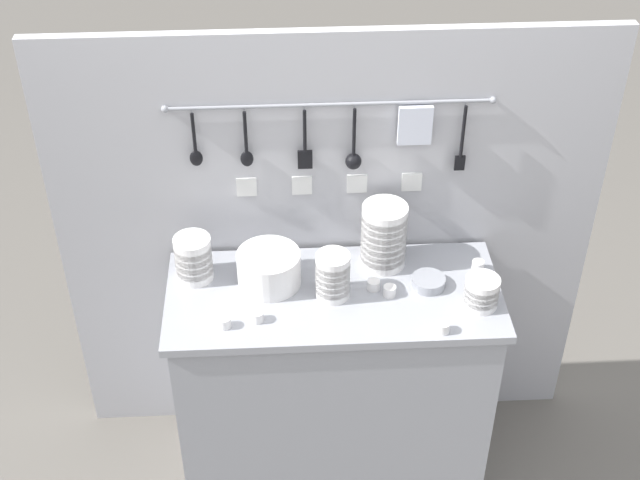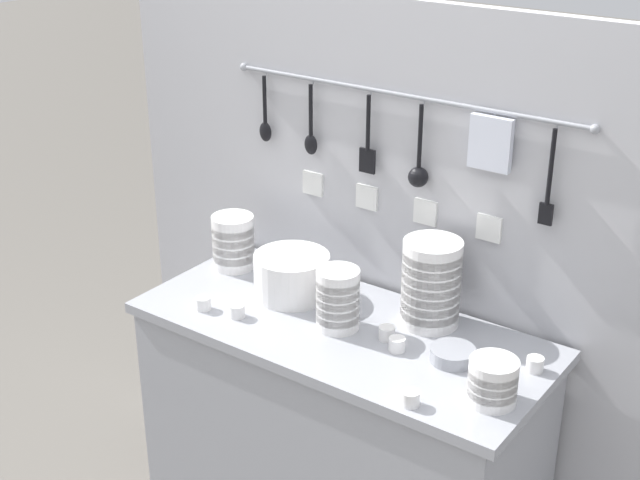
% 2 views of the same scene
% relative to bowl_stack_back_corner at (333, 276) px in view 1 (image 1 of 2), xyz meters
% --- Properties ---
extents(ground_plane, '(20.00, 20.00, 0.00)m').
position_rel_bowl_stack_back_corner_xyz_m(ground_plane, '(0.01, 0.01, -0.97)').
color(ground_plane, '#666059').
extents(counter, '(1.15, 0.51, 0.89)m').
position_rel_bowl_stack_back_corner_xyz_m(counter, '(0.01, 0.01, -0.53)').
color(counter, '#9EA0A8').
rests_on(counter, ground).
extents(back_wall, '(1.95, 0.09, 1.72)m').
position_rel_bowl_stack_back_corner_xyz_m(back_wall, '(0.01, 0.30, -0.11)').
color(back_wall, '#B2B2B7').
rests_on(back_wall, ground).
extents(bowl_stack_back_corner, '(0.12, 0.12, 0.17)m').
position_rel_bowl_stack_back_corner_xyz_m(bowl_stack_back_corner, '(0.00, 0.00, 0.00)').
color(bowl_stack_back_corner, white).
rests_on(bowl_stack_back_corner, counter).
extents(bowl_stack_wide_centre, '(0.13, 0.13, 0.17)m').
position_rel_bowl_stack_back_corner_xyz_m(bowl_stack_wide_centre, '(-0.47, 0.12, -0.00)').
color(bowl_stack_wide_centre, white).
rests_on(bowl_stack_wide_centre, counter).
extents(bowl_stack_nested_right, '(0.16, 0.16, 0.24)m').
position_rel_bowl_stack_back_corner_xyz_m(bowl_stack_nested_right, '(0.19, 0.17, 0.04)').
color(bowl_stack_nested_right, white).
rests_on(bowl_stack_nested_right, counter).
extents(bowl_stack_tall_left, '(0.12, 0.12, 0.11)m').
position_rel_bowl_stack_back_corner_xyz_m(bowl_stack_tall_left, '(0.49, -0.08, -0.03)').
color(bowl_stack_tall_left, white).
rests_on(bowl_stack_tall_left, counter).
extents(plate_stack, '(0.22, 0.22, 0.13)m').
position_rel_bowl_stack_back_corner_xyz_m(plate_stack, '(-0.21, 0.08, -0.02)').
color(plate_stack, white).
rests_on(plate_stack, counter).
extents(steel_mixing_bowl, '(0.12, 0.12, 0.04)m').
position_rel_bowl_stack_back_corner_xyz_m(steel_mixing_bowl, '(0.33, 0.03, -0.07)').
color(steel_mixing_bowl, '#93969E').
rests_on(steel_mixing_bowl, counter).
extents(cup_edge_near, '(0.04, 0.04, 0.04)m').
position_rel_bowl_stack_back_corner_xyz_m(cup_edge_near, '(0.19, -0.01, -0.07)').
color(cup_edge_near, white).
rests_on(cup_edge_near, counter).
extents(cup_by_caddy, '(0.04, 0.04, 0.04)m').
position_rel_bowl_stack_back_corner_xyz_m(cup_by_caddy, '(0.52, 0.11, -0.07)').
color(cup_by_caddy, white).
rests_on(cup_by_caddy, counter).
extents(cup_back_right, '(0.04, 0.04, 0.04)m').
position_rel_bowl_stack_back_corner_xyz_m(cup_back_right, '(-0.36, -0.14, -0.07)').
color(cup_back_right, white).
rests_on(cup_back_right, counter).
extents(cup_back_left, '(0.04, 0.04, 0.04)m').
position_rel_bowl_stack_back_corner_xyz_m(cup_back_left, '(-0.26, -0.12, -0.07)').
color(cup_back_left, white).
rests_on(cup_back_left, counter).
extents(cup_beside_plates, '(0.04, 0.04, 0.04)m').
position_rel_bowl_stack_back_corner_xyz_m(cup_beside_plates, '(0.14, 0.02, -0.07)').
color(cup_beside_plates, white).
rests_on(cup_beside_plates, counter).
extents(cup_front_right, '(0.04, 0.04, 0.04)m').
position_rel_bowl_stack_back_corner_xyz_m(cup_front_right, '(0.35, -0.20, -0.07)').
color(cup_front_right, white).
rests_on(cup_front_right, counter).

